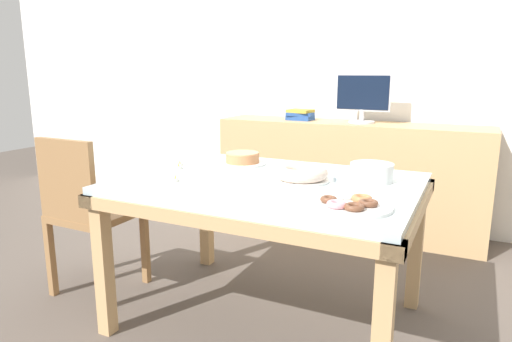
# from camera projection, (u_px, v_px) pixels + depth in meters

# --- Properties ---
(ground_plane) EXTENTS (12.00, 12.00, 0.00)m
(ground_plane) POSITION_uv_depth(u_px,v_px,m) (268.00, 318.00, 2.44)
(ground_plane) COLOR #564C44
(wall_back) EXTENTS (8.00, 0.10, 2.60)m
(wall_back) POSITION_uv_depth(u_px,v_px,m) (361.00, 70.00, 3.79)
(wall_back) COLOR white
(wall_back) RESTS_ON ground
(dining_table) EXTENTS (1.47, 1.07, 0.76)m
(dining_table) POSITION_uv_depth(u_px,v_px,m) (269.00, 197.00, 2.30)
(dining_table) COLOR silver
(dining_table) RESTS_ON ground
(chair) EXTENTS (0.43, 0.43, 0.94)m
(chair) POSITION_uv_depth(u_px,v_px,m) (86.00, 209.00, 2.60)
(chair) COLOR olive
(chair) RESTS_ON ground
(sideboard) EXTENTS (2.12, 0.44, 0.89)m
(sideboard) POSITION_uv_depth(u_px,v_px,m) (347.00, 177.00, 3.71)
(sideboard) COLOR tan
(sideboard) RESTS_ON ground
(computer_monitor) EXTENTS (0.42, 0.20, 0.38)m
(computer_monitor) POSITION_uv_depth(u_px,v_px,m) (363.00, 99.00, 3.53)
(computer_monitor) COLOR silver
(computer_monitor) RESTS_ON sideboard
(book_stack) EXTENTS (0.22, 0.19, 0.09)m
(book_stack) POSITION_uv_depth(u_px,v_px,m) (300.00, 115.00, 3.78)
(book_stack) COLOR #23478C
(book_stack) RESTS_ON sideboard
(cake_chocolate_round) EXTENTS (0.27, 0.27, 0.07)m
(cake_chocolate_round) POSITION_uv_depth(u_px,v_px,m) (242.00, 159.00, 2.64)
(cake_chocolate_round) COLOR white
(cake_chocolate_round) RESTS_ON dining_table
(cake_golden_bundt) EXTENTS (0.28, 0.28, 0.08)m
(cake_golden_bundt) POSITION_uv_depth(u_px,v_px,m) (301.00, 174.00, 2.24)
(cake_golden_bundt) COLOR white
(cake_golden_bundt) RESTS_ON dining_table
(pastry_platter) EXTENTS (0.34, 0.34, 0.04)m
(pastry_platter) POSITION_uv_depth(u_px,v_px,m) (350.00, 204.00, 1.81)
(pastry_platter) COLOR white
(pastry_platter) RESTS_ON dining_table
(plate_stack) EXTENTS (0.21, 0.21, 0.09)m
(plate_stack) POSITION_uv_depth(u_px,v_px,m) (372.00, 172.00, 2.24)
(plate_stack) COLOR white
(plate_stack) RESTS_ON dining_table
(tealight_near_cakes) EXTENTS (0.04, 0.04, 0.04)m
(tealight_near_cakes) POSITION_uv_depth(u_px,v_px,m) (180.00, 164.00, 2.60)
(tealight_near_cakes) COLOR silver
(tealight_near_cakes) RESTS_ON dining_table
(tealight_left_edge) EXTENTS (0.04, 0.04, 0.04)m
(tealight_left_edge) POSITION_uv_depth(u_px,v_px,m) (175.00, 179.00, 2.24)
(tealight_left_edge) COLOR silver
(tealight_left_edge) RESTS_ON dining_table
(tealight_right_edge) EXTENTS (0.04, 0.04, 0.04)m
(tealight_right_edge) POSITION_uv_depth(u_px,v_px,m) (179.00, 167.00, 2.52)
(tealight_right_edge) COLOR silver
(tealight_right_edge) RESTS_ON dining_table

